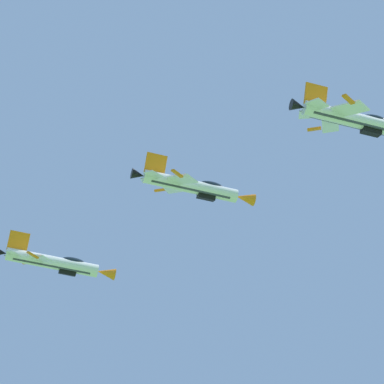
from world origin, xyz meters
TOP-DOWN VIEW (x-y plane):
  - fighter_jet_left_wing at (-5.36, 61.86)m, footprint 12.74×11.97m
  - fighter_jet_right_wing at (-27.23, 65.13)m, footprint 12.74×11.85m
  - fighter_jet_left_outer at (-48.10, 67.06)m, footprint 12.74×11.79m

SIDE VIEW (x-z plane):
  - fighter_jet_left_outer at x=-48.10m, z-range 72.41..78.26m
  - fighter_jet_left_wing at x=-5.36m, z-range 73.48..78.85m
  - fighter_jet_right_wing at x=-27.23m, z-range 75.61..81.23m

